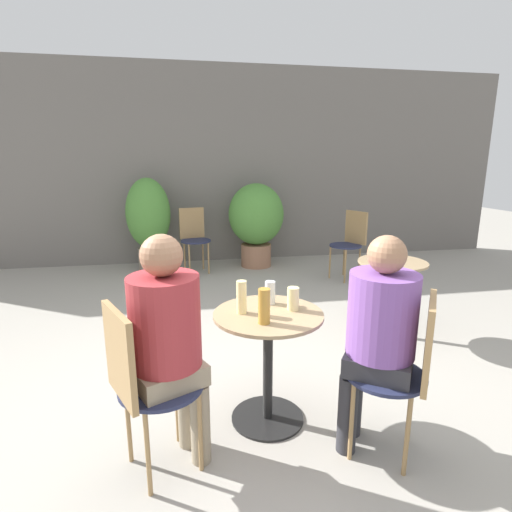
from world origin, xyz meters
TOP-DOWN VIEW (x-y plane):
  - ground_plane at (0.00, 0.00)m, footprint 20.00×20.00m
  - storefront_wall at (0.00, 4.13)m, footprint 10.00×0.06m
  - cafe_table_near at (0.15, -0.10)m, footprint 0.65×0.65m
  - cafe_table_far at (1.50, 0.91)m, footprint 0.60×0.60m
  - bistro_chair_0 at (-0.55, -0.43)m, footprint 0.48×0.47m
  - bistro_chair_1 at (0.79, -0.54)m, footprint 0.49×0.48m
  - bistro_chair_2 at (1.90, 2.74)m, footprint 0.48×0.47m
  - bistro_chair_3 at (-0.18, 3.49)m, footprint 0.44×0.46m
  - seated_person_0 at (-0.42, -0.36)m, footprint 0.43×0.41m
  - seated_person_1 at (0.66, -0.45)m, footprint 0.45×0.44m
  - beer_glass_0 at (0.19, 0.05)m, footprint 0.06×0.06m
  - beer_glass_1 at (-0.01, -0.07)m, footprint 0.06×0.06m
  - beer_glass_2 at (0.09, -0.24)m, footprint 0.07×0.07m
  - beer_glass_3 at (0.30, -0.08)m, footprint 0.07×0.07m
  - potted_plant_0 at (-0.81, 3.67)m, footprint 0.63×0.63m
  - potted_plant_1 at (0.76, 3.61)m, footprint 0.83×0.83m

SIDE VIEW (x-z plane):
  - ground_plane at x=0.00m, z-range 0.00..0.00m
  - cafe_table_far at x=1.50m, z-range 0.11..0.82m
  - cafe_table_near at x=0.15m, z-range 0.13..0.84m
  - bistro_chair_0 at x=-0.55m, z-range 0.10..1.02m
  - bistro_chair_1 at x=0.79m, z-range 0.10..1.02m
  - bistro_chair_2 at x=1.90m, z-range 0.10..1.02m
  - bistro_chair_3 at x=-0.18m, z-range 0.10..1.02m
  - seated_person_1 at x=0.66m, z-range 0.12..1.34m
  - potted_plant_1 at x=0.76m, z-range 0.11..1.36m
  - seated_person_0 at x=-0.42m, z-range 0.12..1.36m
  - potted_plant_0 at x=-0.81m, z-range 0.10..1.45m
  - beer_glass_3 at x=0.30m, z-range 0.71..0.85m
  - beer_glass_0 at x=0.19m, z-range 0.71..0.85m
  - beer_glass_1 at x=-0.01m, z-range 0.71..0.90m
  - beer_glass_2 at x=0.09m, z-range 0.71..0.91m
  - storefront_wall at x=0.00m, z-range 0.00..3.00m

